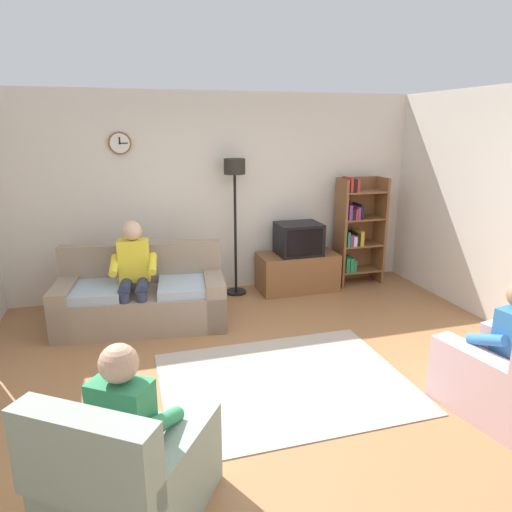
% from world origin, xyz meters
% --- Properties ---
extents(ground_plane, '(12.00, 12.00, 0.00)m').
position_xyz_m(ground_plane, '(0.00, 0.00, 0.00)').
color(ground_plane, '#9E6B42').
extents(back_wall_assembly, '(6.20, 0.17, 2.70)m').
position_xyz_m(back_wall_assembly, '(-0.00, 2.66, 1.35)').
color(back_wall_assembly, silver).
rests_on(back_wall_assembly, ground_plane).
extents(couch, '(1.99, 1.11, 0.90)m').
position_xyz_m(couch, '(-1.15, 1.66, 0.31)').
color(couch, gray).
rests_on(couch, ground_plane).
extents(tv_stand, '(1.10, 0.56, 0.53)m').
position_xyz_m(tv_stand, '(1.02, 2.25, 0.27)').
color(tv_stand, brown).
rests_on(tv_stand, ground_plane).
extents(tv, '(0.60, 0.49, 0.44)m').
position_xyz_m(tv, '(1.02, 2.23, 0.75)').
color(tv, black).
rests_on(tv, tv_stand).
extents(bookshelf, '(0.68, 0.36, 1.57)m').
position_xyz_m(bookshelf, '(1.96, 2.32, 0.80)').
color(bookshelf, brown).
rests_on(bookshelf, ground_plane).
extents(floor_lamp, '(0.28, 0.28, 1.85)m').
position_xyz_m(floor_lamp, '(0.15, 2.35, 1.45)').
color(floor_lamp, black).
rests_on(floor_lamp, ground_plane).
extents(armchair_near_window, '(1.16, 1.18, 0.90)m').
position_xyz_m(armchair_near_window, '(-1.38, -1.20, 0.29)').
color(armchair_near_window, gray).
rests_on(armchair_near_window, ground_plane).
extents(armchair_near_bookshelf, '(0.94, 1.01, 0.90)m').
position_xyz_m(armchair_near_bookshelf, '(1.59, -0.97, 0.29)').
color(armchair_near_bookshelf, beige).
rests_on(armchair_near_bookshelf, ground_plane).
extents(area_rug, '(2.20, 1.70, 0.01)m').
position_xyz_m(area_rug, '(0.01, -0.06, 0.01)').
color(area_rug, '#AD9E8E').
rests_on(area_rug, ground_plane).
extents(person_on_couch, '(0.55, 0.57, 1.24)m').
position_xyz_m(person_on_couch, '(-1.22, 1.55, 0.70)').
color(person_on_couch, yellow).
rests_on(person_on_couch, ground_plane).
extents(person_in_left_armchair, '(0.61, 0.64, 1.12)m').
position_xyz_m(person_in_left_armchair, '(-1.33, -1.13, 0.60)').
color(person_in_left_armchair, '#338C59').
rests_on(person_in_left_armchair, ground_plane).
extents(person_in_right_armchair, '(0.56, 0.58, 1.12)m').
position_xyz_m(person_in_right_armchair, '(1.58, -0.88, 0.60)').
color(person_in_right_armchair, '#3372B2').
rests_on(person_in_right_armchair, ground_plane).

